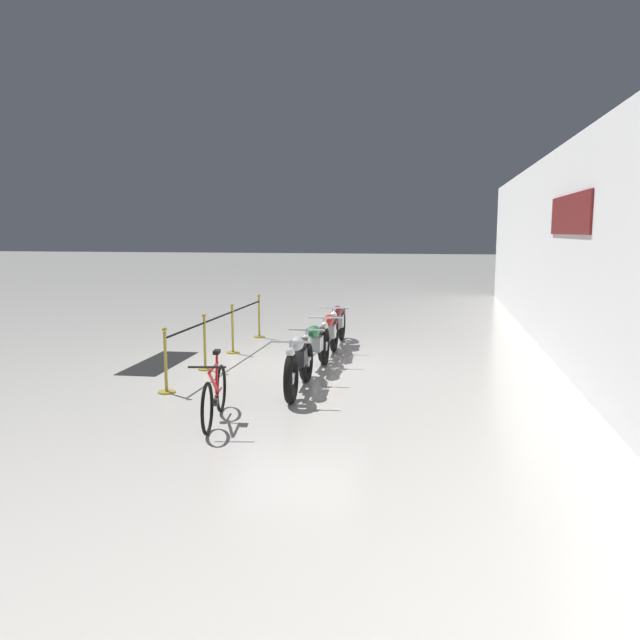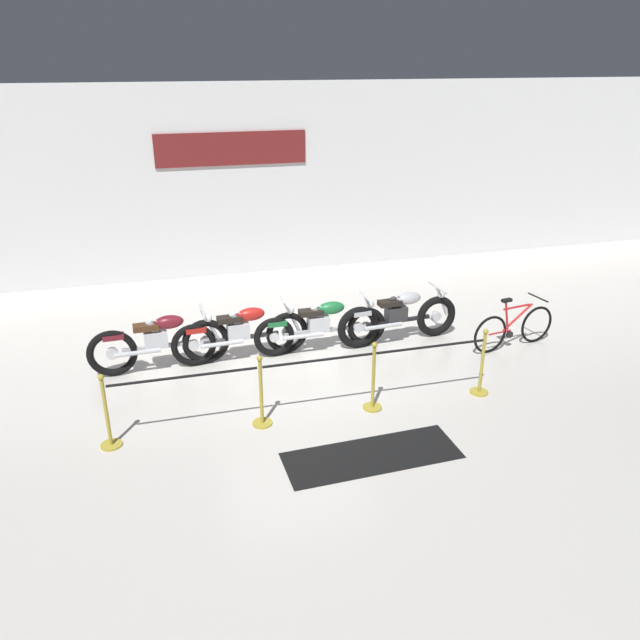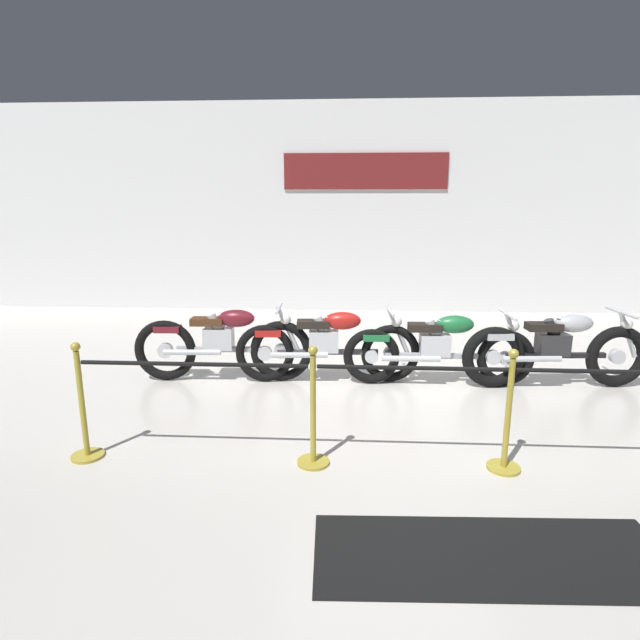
# 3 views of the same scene
# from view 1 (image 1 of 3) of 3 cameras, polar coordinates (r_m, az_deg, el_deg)

# --- Properties ---
(ground_plane) EXTENTS (120.00, 120.00, 0.00)m
(ground_plane) POSITION_cam_1_polar(r_m,az_deg,el_deg) (12.18, -2.42, -3.97)
(ground_plane) COLOR silver
(back_wall) EXTENTS (28.00, 0.29, 4.20)m
(back_wall) POSITION_cam_1_polar(r_m,az_deg,el_deg) (11.87, 22.51, 5.34)
(back_wall) COLOR white
(back_wall) RESTS_ON ground
(motorcycle_maroon_0) EXTENTS (2.25, 0.62, 0.97)m
(motorcycle_maroon_0) POSITION_cam_1_polar(r_m,az_deg,el_deg) (13.97, 1.64, -0.39)
(motorcycle_maroon_0) COLOR black
(motorcycle_maroon_0) RESTS_ON ground
(motorcycle_red_1) EXTENTS (2.31, 0.62, 0.95)m
(motorcycle_red_1) POSITION_cam_1_polar(r_m,az_deg,el_deg) (12.68, 0.87, -1.30)
(motorcycle_red_1) COLOR black
(motorcycle_red_1) RESTS_ON ground
(motorcycle_green_2) EXTENTS (2.34, 0.62, 0.93)m
(motorcycle_green_2) POSITION_cam_1_polar(r_m,az_deg,el_deg) (11.37, -0.44, -2.48)
(motorcycle_green_2) COLOR black
(motorcycle_green_2) RESTS_ON ground
(motorcycle_silver_3) EXTENTS (2.28, 0.62, 0.96)m
(motorcycle_silver_3) POSITION_cam_1_polar(r_m,az_deg,el_deg) (10.02, -1.99, -3.88)
(motorcycle_silver_3) COLOR black
(motorcycle_silver_3) RESTS_ON ground
(bicycle) EXTENTS (1.68, 0.48, 0.94)m
(bicycle) POSITION_cam_1_polar(r_m,az_deg,el_deg) (8.54, -9.62, -6.83)
(bicycle) COLOR black
(bicycle) RESTS_ON ground
(stanchion_far_left) EXTENTS (5.43, 0.28, 1.05)m
(stanchion_far_left) POSITION_cam_1_polar(r_m,az_deg,el_deg) (13.64, -7.39, 0.08)
(stanchion_far_left) COLOR gold
(stanchion_far_left) RESTS_ON ground
(stanchion_mid_left) EXTENTS (0.28, 0.28, 1.05)m
(stanchion_mid_left) POSITION_cam_1_polar(r_m,az_deg,el_deg) (13.25, -7.98, -1.49)
(stanchion_mid_left) COLOR gold
(stanchion_mid_left) RESTS_ON ground
(stanchion_mid_right) EXTENTS (0.28, 0.28, 1.05)m
(stanchion_mid_right) POSITION_cam_1_polar(r_m,az_deg,el_deg) (11.76, -10.47, -2.77)
(stanchion_mid_right) COLOR gold
(stanchion_mid_right) RESTS_ON ground
(stanchion_far_right) EXTENTS (0.28, 0.28, 1.05)m
(stanchion_far_right) POSITION_cam_1_polar(r_m,az_deg,el_deg) (10.21, -13.91, -4.53)
(stanchion_far_right) COLOR gold
(stanchion_far_right) RESTS_ON ground
(floor_banner) EXTENTS (2.29, 0.88, 0.01)m
(floor_banner) POSITION_cam_1_polar(r_m,az_deg,el_deg) (12.61, -14.47, -3.80)
(floor_banner) COLOR black
(floor_banner) RESTS_ON ground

